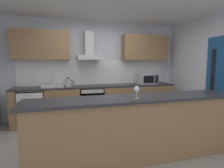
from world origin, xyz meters
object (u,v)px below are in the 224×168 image
object	(u,v)px
sink	(53,86)
wine_glass	(137,90)
refrigerator	(32,108)
kettle	(68,83)
range_hood	(89,51)
microwave	(147,79)
oven	(91,103)

from	to	relation	value
sink	wine_glass	distance (m)	2.51
wine_glass	refrigerator	bearing A→B (deg)	127.43
kettle	range_hood	world-z (taller)	range_hood
microwave	kettle	world-z (taller)	microwave
wine_glass	microwave	bearing A→B (deg)	58.53
sink	wine_glass	world-z (taller)	sink
wine_glass	kettle	bearing A→B (deg)	111.19
microwave	kettle	size ratio (longest dim) A/B	1.73
range_hood	sink	bearing A→B (deg)	-172.65
microwave	kettle	xyz separation A→B (m)	(-2.16, -0.01, -0.04)
kettle	range_hood	size ratio (longest dim) A/B	0.40
microwave	sink	bearing A→B (deg)	179.12
kettle	refrigerator	bearing A→B (deg)	177.88
refrigerator	sink	world-z (taller)	sink
refrigerator	sink	size ratio (longest dim) A/B	1.70
oven	kettle	xyz separation A→B (m)	(-0.56, -0.03, 0.55)
refrigerator	microwave	size ratio (longest dim) A/B	1.70
microwave	sink	xyz separation A→B (m)	(-2.52, 0.04, -0.12)
oven	microwave	xyz separation A→B (m)	(1.60, -0.03, 0.59)
sink	kettle	bearing A→B (deg)	-7.05
oven	refrigerator	distance (m)	1.40
oven	kettle	size ratio (longest dim) A/B	2.77
kettle	oven	bearing A→B (deg)	3.46
oven	refrigerator	size ratio (longest dim) A/B	0.94
wine_glass	range_hood	bearing A→B (deg)	96.86
microwave	range_hood	bearing A→B (deg)	174.39
microwave	wine_glass	xyz separation A→B (m)	(-1.32, -2.16, 0.04)
refrigerator	sink	bearing A→B (deg)	1.65
refrigerator	range_hood	xyz separation A→B (m)	(1.40, 0.13, 1.36)
oven	range_hood	world-z (taller)	range_hood
microwave	wine_glass	bearing A→B (deg)	-121.47
kettle	range_hood	xyz separation A→B (m)	(0.56, 0.16, 0.78)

